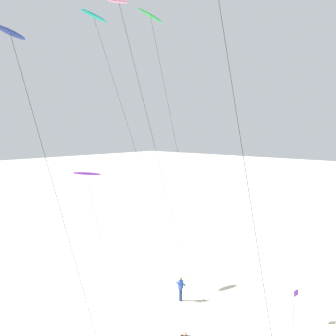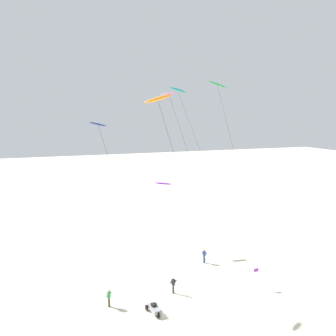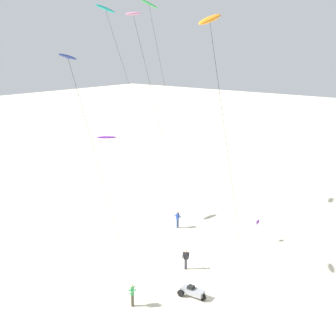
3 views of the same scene
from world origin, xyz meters
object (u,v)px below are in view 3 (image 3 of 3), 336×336
object	(u,v)px
beach_buggy	(192,291)
marker_flag	(257,227)
kite_purple	(107,138)
kite_flyer_furthest	(186,259)
kite_orange	(210,23)
kite_teal	(106,11)
kite_green	(149,6)
kite_navy	(70,64)
kite_pink	(135,23)
kite_flyer_nearest	(132,294)
kite_flyer_middle	(178,219)

from	to	relation	value
beach_buggy	marker_flag	distance (m)	11.16
kite_purple	beach_buggy	bearing A→B (deg)	-113.15
beach_buggy	kite_flyer_furthest	bearing A→B (deg)	43.17
kite_purple	kite_orange	xyz separation A→B (m)	(-6.30, -16.02, 10.01)
kite_teal	kite_green	size ratio (longest dim) A/B	0.96
beach_buggy	marker_flag	bearing A→B (deg)	4.20
kite_navy	marker_flag	bearing A→B (deg)	-28.92
kite_orange	kite_pink	xyz separation A→B (m)	(5.44, 11.13, 0.55)
kite_teal	kite_purple	xyz separation A→B (m)	(-3.28, -2.92, -12.08)
kite_teal	kite_flyer_nearest	world-z (taller)	kite_teal
kite_orange	kite_flyer_nearest	bearing A→B (deg)	137.91
kite_orange	kite_pink	bearing A→B (deg)	63.93
kite_pink	kite_flyer_nearest	bearing A→B (deg)	-139.67
kite_purple	kite_flyer_furthest	world-z (taller)	kite_purple
kite_teal	kite_pink	distance (m)	8.97
kite_navy	kite_green	xyz separation A→B (m)	(18.25, 8.70, 5.31)
kite_navy	beach_buggy	xyz separation A→B (m)	(2.88, -8.52, -15.63)
kite_flyer_nearest	kite_purple	bearing A→B (deg)	51.68
kite_green	beach_buggy	size ratio (longest dim) A/B	10.65
kite_navy	kite_orange	distance (m)	10.18
kite_flyer_nearest	beach_buggy	distance (m)	4.34
kite_teal	kite_flyer_middle	xyz separation A→B (m)	(-0.62, -9.70, -19.73)
kite_flyer_nearest	marker_flag	world-z (taller)	marker_flag
kite_navy	marker_flag	xyz separation A→B (m)	(13.96, -7.71, -14.57)
kite_orange	kite_green	bearing A→B (deg)	49.98
kite_pink	kite_flyer_furthest	world-z (taller)	kite_pink
beach_buggy	kite_navy	bearing A→B (deg)	108.64
kite_purple	marker_flag	size ratio (longest dim) A/B	4.22
kite_purple	kite_flyer_nearest	xyz separation A→B (m)	(-10.01, -12.66, -7.64)
kite_flyer_middle	marker_flag	distance (m)	7.83
kite_navy	kite_green	world-z (taller)	kite_green
kite_navy	kite_flyer_furthest	size ratio (longest dim) A/B	10.08
marker_flag	kite_flyer_furthest	bearing A→B (deg)	166.60
kite_teal	kite_orange	world-z (taller)	kite_teal
kite_orange	marker_flag	xyz separation A→B (m)	(10.90, 1.68, -17.06)
kite_teal	kite_orange	xyz separation A→B (m)	(-9.58, -18.94, -2.07)
kite_teal	marker_flag	bearing A→B (deg)	-85.63
kite_flyer_nearest	kite_orange	bearing A→B (deg)	-42.09
kite_purple	beach_buggy	world-z (taller)	kite_purple
kite_flyer_middle	kite_flyer_nearest	bearing A→B (deg)	-155.07
kite_green	beach_buggy	world-z (taller)	kite_green
kite_flyer_furthest	kite_teal	bearing A→B (deg)	65.99
kite_orange	marker_flag	size ratio (longest dim) A/B	9.15
kite_orange	kite_teal	bearing A→B (deg)	63.18
kite_pink	kite_green	bearing A→B (deg)	35.55
kite_green	kite_flyer_nearest	distance (m)	31.52
kite_navy	kite_flyer_middle	bearing A→B (deg)	-0.70
marker_flag	kite_teal	bearing A→B (deg)	94.37
kite_teal	kite_flyer_nearest	size ratio (longest dim) A/B	12.81
kite_orange	kite_green	world-z (taller)	kite_green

